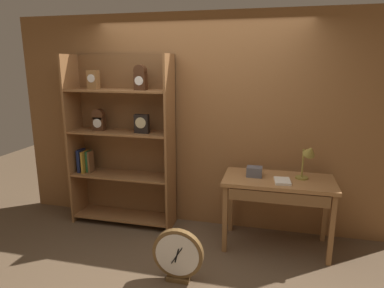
{
  "coord_description": "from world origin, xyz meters",
  "views": [
    {
      "loc": [
        0.88,
        -2.7,
        2.01
      ],
      "look_at": [
        0.05,
        0.68,
        1.18
      ],
      "focal_mm": 31.65,
      "sensor_mm": 36.0,
      "label": 1
    }
  ],
  "objects_px": {
    "toolbox_small": "(254,172)",
    "workbench": "(278,189)",
    "open_repair_manual": "(282,181)",
    "round_clock_large": "(178,255)",
    "desk_lamp": "(308,156)",
    "bookshelf": "(121,142)"
  },
  "relations": [
    {
      "from": "open_repair_manual",
      "to": "toolbox_small",
      "type": "bearing_deg",
      "value": 152.09
    },
    {
      "from": "bookshelf",
      "to": "desk_lamp",
      "type": "height_order",
      "value": "bookshelf"
    },
    {
      "from": "workbench",
      "to": "desk_lamp",
      "type": "relative_size",
      "value": 2.9
    },
    {
      "from": "open_repair_manual",
      "to": "bookshelf",
      "type": "bearing_deg",
      "value": 165.75
    },
    {
      "from": "open_repair_manual",
      "to": "round_clock_large",
      "type": "xyz_separation_m",
      "value": [
        -0.92,
        -0.76,
        -0.55
      ]
    },
    {
      "from": "open_repair_manual",
      "to": "desk_lamp",
      "type": "bearing_deg",
      "value": 22.29
    },
    {
      "from": "workbench",
      "to": "round_clock_large",
      "type": "xyz_separation_m",
      "value": [
        -0.89,
        -0.84,
        -0.43
      ]
    },
    {
      "from": "open_repair_manual",
      "to": "round_clock_large",
      "type": "distance_m",
      "value": 1.32
    },
    {
      "from": "open_repair_manual",
      "to": "workbench",
      "type": "bearing_deg",
      "value": 108.27
    },
    {
      "from": "bookshelf",
      "to": "open_repair_manual",
      "type": "relative_size",
      "value": 9.65
    },
    {
      "from": "desk_lamp",
      "to": "round_clock_large",
      "type": "distance_m",
      "value": 1.68
    },
    {
      "from": "desk_lamp",
      "to": "toolbox_small",
      "type": "relative_size",
      "value": 2.43
    },
    {
      "from": "desk_lamp",
      "to": "workbench",
      "type": "bearing_deg",
      "value": -170.23
    },
    {
      "from": "desk_lamp",
      "to": "round_clock_large",
      "type": "relative_size",
      "value": 0.77
    },
    {
      "from": "round_clock_large",
      "to": "toolbox_small",
      "type": "bearing_deg",
      "value": 54.82
    },
    {
      "from": "bookshelf",
      "to": "workbench",
      "type": "distance_m",
      "value": 1.97
    },
    {
      "from": "bookshelf",
      "to": "round_clock_large",
      "type": "bearing_deg",
      "value": -45.74
    },
    {
      "from": "toolbox_small",
      "to": "bookshelf",
      "type": "bearing_deg",
      "value": 173.8
    },
    {
      "from": "desk_lamp",
      "to": "open_repair_manual",
      "type": "height_order",
      "value": "desk_lamp"
    },
    {
      "from": "toolbox_small",
      "to": "workbench",
      "type": "bearing_deg",
      "value": -8.94
    },
    {
      "from": "bookshelf",
      "to": "toolbox_small",
      "type": "relative_size",
      "value": 12.72
    },
    {
      "from": "bookshelf",
      "to": "workbench",
      "type": "height_order",
      "value": "bookshelf"
    }
  ]
}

